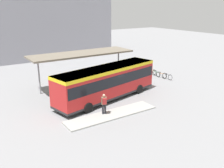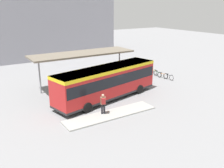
{
  "view_description": "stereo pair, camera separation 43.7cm",
  "coord_description": "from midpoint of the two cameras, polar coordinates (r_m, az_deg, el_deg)",
  "views": [
    {
      "loc": [
        -12.07,
        -19.23,
        8.7
      ],
      "look_at": [
        0.56,
        0.0,
        1.43
      ],
      "focal_mm": 40.0,
      "sensor_mm": 36.0,
      "label": 1
    },
    {
      "loc": [
        -11.7,
        -19.47,
        8.7
      ],
      "look_at": [
        0.56,
        0.0,
        1.43
      ],
      "focal_mm": 40.0,
      "sensor_mm": 36.0,
      "label": 2
    }
  ],
  "objects": [
    {
      "name": "bicycle_black",
      "position": [
        31.35,
        12.17,
        1.7
      ],
      "size": [
        0.48,
        1.63,
        0.7
      ],
      "rotation": [
        0.0,
        0.0,
        -1.59
      ],
      "color": "black",
      "rests_on": "ground_plane"
    },
    {
      "name": "bicycle_yellow",
      "position": [
        33.22,
        8.9,
        2.8
      ],
      "size": [
        0.48,
        1.68,
        0.72
      ],
      "rotation": [
        0.0,
        0.0,
        1.53
      ],
      "color": "black",
      "rests_on": "ground_plane"
    },
    {
      "name": "potted_planter_near_shelter",
      "position": [
        25.74,
        -4.59,
        -0.75
      ],
      "size": [
        0.87,
        0.87,
        1.25
      ],
      "color": "slate",
      "rests_on": "ground_plane"
    },
    {
      "name": "station_building",
      "position": [
        49.54,
        -16.72,
        13.74
      ],
      "size": [
        22.26,
        15.24,
        12.05
      ],
      "color": "gray",
      "rests_on": "ground_plane"
    },
    {
      "name": "pedestrian_waiting",
      "position": [
        20.39,
        -2.44,
        -4.32
      ],
      "size": [
        0.5,
        0.54,
        1.73
      ],
      "rotation": [
        0.0,
        0.0,
        1.22
      ],
      "color": "#232328",
      "rests_on": "curb_island"
    },
    {
      "name": "potted_planter_far_side",
      "position": [
        24.1,
        -12.22,
        -2.22
      ],
      "size": [
        0.98,
        0.98,
        1.39
      ],
      "color": "slate",
      "rests_on": "ground_plane"
    },
    {
      "name": "station_shelter",
      "position": [
        27.56,
        -7.38,
        6.8
      ],
      "size": [
        11.45,
        3.45,
        3.77
      ],
      "color": "#706656",
      "rests_on": "ground_plane"
    },
    {
      "name": "city_bus",
      "position": [
        23.73,
        -1.63,
        0.76
      ],
      "size": [
        11.41,
        4.78,
        3.17
      ],
      "rotation": [
        0.0,
        0.0,
        0.21
      ],
      "color": "red",
      "rests_on": "ground_plane"
    },
    {
      "name": "bicycle_orange",
      "position": [
        31.83,
        10.79,
        2.03
      ],
      "size": [
        0.48,
        1.62,
        0.7
      ],
      "rotation": [
        0.0,
        0.0,
        -1.47
      ],
      "color": "black",
      "rests_on": "ground_plane"
    },
    {
      "name": "bicycle_green",
      "position": [
        32.42,
        9.63,
        2.36
      ],
      "size": [
        0.48,
        1.59,
        0.69
      ],
      "rotation": [
        0.0,
        0.0,
        -1.7
      ],
      "color": "black",
      "rests_on": "ground_plane"
    },
    {
      "name": "ground_plane",
      "position": [
        24.32,
        -1.61,
        -3.42
      ],
      "size": [
        120.0,
        120.0,
        0.0
      ],
      "primitive_type": "plane",
      "color": "gray"
    },
    {
      "name": "curb_island",
      "position": [
        20.8,
        -0.66,
        -7.0
      ],
      "size": [
        8.09,
        1.8,
        0.12
      ],
      "color": "#9E9E99",
      "rests_on": "ground_plane"
    }
  ]
}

